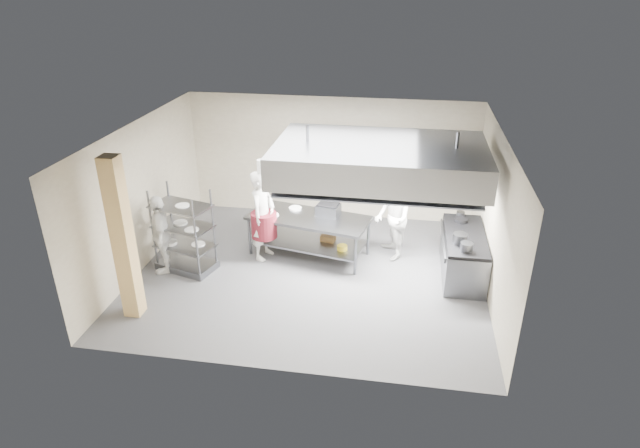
% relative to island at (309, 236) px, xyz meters
% --- Properties ---
extents(floor, '(7.00, 7.00, 0.00)m').
position_rel_island_xyz_m(floor, '(0.17, -0.80, -0.46)').
color(floor, '#343437').
rests_on(floor, ground).
extents(ceiling, '(7.00, 7.00, 0.00)m').
position_rel_island_xyz_m(ceiling, '(0.17, -0.80, 2.54)').
color(ceiling, silver).
rests_on(ceiling, wall_back).
extents(wall_back, '(7.00, 0.00, 7.00)m').
position_rel_island_xyz_m(wall_back, '(0.17, 2.20, 1.04)').
color(wall_back, tan).
rests_on(wall_back, ground).
extents(wall_left, '(0.00, 6.00, 6.00)m').
position_rel_island_xyz_m(wall_left, '(-3.33, -0.80, 1.04)').
color(wall_left, tan).
rests_on(wall_left, ground).
extents(wall_right, '(0.00, 6.00, 6.00)m').
position_rel_island_xyz_m(wall_right, '(3.67, -0.80, 1.04)').
color(wall_right, tan).
rests_on(wall_right, ground).
extents(column, '(0.30, 0.30, 3.00)m').
position_rel_island_xyz_m(column, '(-2.73, -2.70, 1.04)').
color(column, '#DBB370').
rests_on(column, floor).
extents(exhaust_hood, '(4.00, 2.50, 0.60)m').
position_rel_island_xyz_m(exhaust_hood, '(1.47, -0.40, 1.94)').
color(exhaust_hood, slate).
rests_on(exhaust_hood, ceiling).
extents(hood_strip_a, '(1.60, 0.12, 0.04)m').
position_rel_island_xyz_m(hood_strip_a, '(0.57, -0.40, 1.62)').
color(hood_strip_a, white).
rests_on(hood_strip_a, exhaust_hood).
extents(hood_strip_b, '(1.60, 0.12, 0.04)m').
position_rel_island_xyz_m(hood_strip_b, '(2.37, -0.40, 1.62)').
color(hood_strip_b, white).
rests_on(hood_strip_b, exhaust_hood).
extents(wall_shelf, '(1.50, 0.28, 0.04)m').
position_rel_island_xyz_m(wall_shelf, '(1.97, 2.04, 1.04)').
color(wall_shelf, slate).
rests_on(wall_shelf, wall_back).
extents(island, '(2.74, 1.58, 0.91)m').
position_rel_island_xyz_m(island, '(0.00, 0.00, 0.00)').
color(island, gray).
rests_on(island, floor).
extents(island_worktop, '(2.74, 1.58, 0.06)m').
position_rel_island_xyz_m(island_worktop, '(0.00, 0.00, 0.42)').
color(island_worktop, slate).
rests_on(island_worktop, island).
extents(island_undershelf, '(2.52, 1.44, 0.04)m').
position_rel_island_xyz_m(island_undershelf, '(0.00, 0.00, -0.16)').
color(island_undershelf, gray).
rests_on(island_undershelf, island).
extents(pass_rack, '(1.31, 0.98, 1.76)m').
position_rel_island_xyz_m(pass_rack, '(-2.41, -1.00, 0.42)').
color(pass_rack, slate).
rests_on(pass_rack, floor).
extents(cooking_range, '(0.80, 2.00, 0.84)m').
position_rel_island_xyz_m(cooking_range, '(3.25, -0.30, -0.04)').
color(cooking_range, slate).
rests_on(cooking_range, floor).
extents(range_top, '(0.78, 1.96, 0.06)m').
position_rel_island_xyz_m(range_top, '(3.25, -0.30, 0.41)').
color(range_top, black).
rests_on(range_top, cooking_range).
extents(chef_head, '(0.62, 0.80, 1.96)m').
position_rel_island_xyz_m(chef_head, '(-0.94, -0.25, 0.52)').
color(chef_head, silver).
rests_on(chef_head, floor).
extents(chef_line, '(0.93, 1.06, 1.83)m').
position_rel_island_xyz_m(chef_line, '(1.77, 0.20, 0.46)').
color(chef_line, silver).
rests_on(chef_line, floor).
extents(chef_plating, '(0.75, 1.06, 1.67)m').
position_rel_island_xyz_m(chef_plating, '(-2.83, -1.15, 0.38)').
color(chef_plating, white).
rests_on(chef_plating, floor).
extents(griddle, '(0.55, 0.46, 0.23)m').
position_rel_island_xyz_m(griddle, '(0.40, 0.15, 0.57)').
color(griddle, slate).
rests_on(griddle, island_worktop).
extents(wicker_basket, '(0.34, 0.27, 0.13)m').
position_rel_island_xyz_m(wicker_basket, '(0.41, 0.09, -0.07)').
color(wicker_basket, olive).
rests_on(wicker_basket, island_undershelf).
extents(stockpot, '(0.28, 0.28, 0.20)m').
position_rel_island_xyz_m(stockpot, '(3.10, -0.70, 0.54)').
color(stockpot, gray).
rests_on(stockpot, range_top).
extents(plate_stack, '(0.28, 0.28, 0.05)m').
position_rel_island_xyz_m(plate_stack, '(-2.41, -1.00, 0.11)').
color(plate_stack, white).
rests_on(plate_stack, pass_rack).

